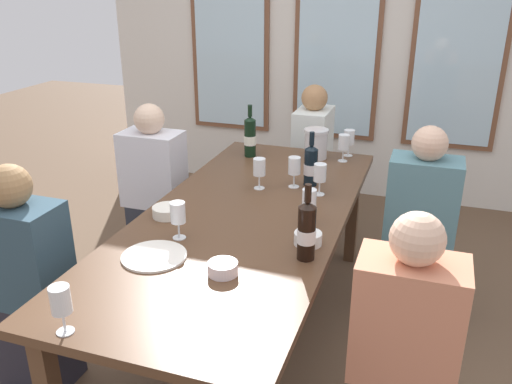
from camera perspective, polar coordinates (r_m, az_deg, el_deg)
name	(u,v)px	position (r m, az deg, el deg)	size (l,w,h in m)	color
ground_plane	(246,337)	(3.03, -1.12, -15.22)	(12.00, 12.00, 0.00)	brown
back_wall_with_windows	(339,25)	(4.65, 8.84, 17.16)	(4.17, 0.10, 2.90)	silver
dining_table	(245,227)	(2.67, -1.23, -3.74)	(0.97, 2.28, 0.74)	brown
white_plate_0	(154,256)	(2.30, -10.81, -6.72)	(0.27, 0.27, 0.01)	white
metal_pitcher	(316,143)	(3.45, 6.41, 5.17)	(0.16, 0.16, 0.19)	silver
wine_bottle_0	(311,165)	(2.99, 5.87, 2.86)	(0.08, 0.08, 0.31)	black
wine_bottle_1	(307,230)	(2.20, 5.42, -4.10)	(0.08, 0.08, 0.33)	black
wine_bottle_2	(250,136)	(3.46, -0.64, 5.94)	(0.08, 0.08, 0.34)	black
tasting_bowl_0	(308,238)	(2.36, 5.56, -4.94)	(0.12, 0.12, 0.05)	white
tasting_bowl_1	(223,268)	(2.13, -3.55, -8.12)	(0.12, 0.12, 0.05)	white
tasting_bowl_2	(167,211)	(2.65, -9.45, -2.06)	(0.14, 0.14, 0.05)	white
wine_glass_0	(344,144)	(3.40, 9.33, 5.12)	(0.07, 0.07, 0.17)	white
wine_glass_1	(309,200)	(2.51, 5.70, -0.82)	(0.07, 0.07, 0.17)	white
wine_glass_2	(61,302)	(1.87, -20.10, -10.97)	(0.07, 0.07, 0.17)	white
wine_glass_3	(178,213)	(2.38, -8.33, -2.28)	(0.07, 0.07, 0.17)	white
wine_glass_4	(294,167)	(2.95, 4.11, 2.66)	(0.07, 0.07, 0.17)	white
wine_glass_5	(349,138)	(3.51, 9.91, 5.71)	(0.07, 0.07, 0.17)	white
wine_glass_6	(259,169)	(2.92, 0.36, 2.52)	(0.07, 0.07, 0.17)	white
wine_glass_7	(320,174)	(2.85, 6.84, 1.91)	(0.07, 0.07, 0.17)	white
seated_person_0	(155,193)	(3.53, -10.74, -0.06)	(0.38, 0.24, 1.11)	#2A2D37
seated_person_1	(419,227)	(3.13, 17.00, -3.61)	(0.38, 0.24, 1.11)	#242238
seated_person_2	(28,286)	(2.67, -23.15, -9.21)	(0.38, 0.24, 1.11)	#26252F
seated_person_3	(402,357)	(2.14, 15.34, -16.56)	(0.38, 0.24, 1.11)	#28373E
seated_person_4	(312,162)	(4.06, 5.98, 3.19)	(0.24, 0.38, 1.11)	#282131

